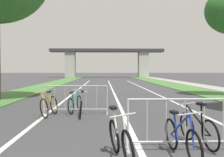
{
  "coord_description": "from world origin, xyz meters",
  "views": [
    {
      "loc": [
        -0.73,
        -2.61,
        1.62
      ],
      "look_at": [
        -0.3,
        11.93,
        1.18
      ],
      "focal_mm": 46.79,
      "sensor_mm": 36.0,
      "label": 1
    }
  ],
  "objects_px": {
    "bicycle_blue_4": "(181,138)",
    "bicycle_black_3": "(198,129)",
    "crowd_barrier_second": "(76,100)",
    "bicycle_silver_1": "(81,107)",
    "bicycle_yellow_2": "(49,105)",
    "bicycle_teal_0": "(75,103)",
    "crowd_barrier_nearest": "(185,125)",
    "bicycle_white_5": "(120,140)"
  },
  "relations": [
    {
      "from": "bicycle_yellow_2",
      "to": "crowd_barrier_nearest",
      "type": "bearing_deg",
      "value": 137.95
    },
    {
      "from": "crowd_barrier_nearest",
      "to": "crowd_barrier_second",
      "type": "relative_size",
      "value": 1.0
    },
    {
      "from": "bicycle_silver_1",
      "to": "bicycle_teal_0",
      "type": "bearing_deg",
      "value": 101.88
    },
    {
      "from": "bicycle_teal_0",
      "to": "bicycle_silver_1",
      "type": "bearing_deg",
      "value": -61.26
    },
    {
      "from": "bicycle_silver_1",
      "to": "bicycle_blue_4",
      "type": "height_order",
      "value": "bicycle_blue_4"
    },
    {
      "from": "bicycle_silver_1",
      "to": "bicycle_yellow_2",
      "type": "relative_size",
      "value": 0.97
    },
    {
      "from": "bicycle_silver_1",
      "to": "bicycle_white_5",
      "type": "bearing_deg",
      "value": -82.06
    },
    {
      "from": "crowd_barrier_nearest",
      "to": "bicycle_black_3",
      "type": "distance_m",
      "value": 0.53
    },
    {
      "from": "bicycle_silver_1",
      "to": "bicycle_white_5",
      "type": "relative_size",
      "value": 1.0
    },
    {
      "from": "bicycle_black_3",
      "to": "bicycle_teal_0",
      "type": "bearing_deg",
      "value": 110.74
    },
    {
      "from": "bicycle_white_5",
      "to": "crowd_barrier_second",
      "type": "bearing_deg",
      "value": -87.8
    },
    {
      "from": "bicycle_silver_1",
      "to": "bicycle_blue_4",
      "type": "relative_size",
      "value": 0.93
    },
    {
      "from": "bicycle_teal_0",
      "to": "bicycle_yellow_2",
      "type": "relative_size",
      "value": 1.0
    },
    {
      "from": "crowd_barrier_second",
      "to": "bicycle_black_3",
      "type": "bearing_deg",
      "value": -56.19
    },
    {
      "from": "bicycle_teal_0",
      "to": "bicycle_black_3",
      "type": "height_order",
      "value": "bicycle_black_3"
    },
    {
      "from": "bicycle_blue_4",
      "to": "bicycle_black_3",
      "type": "bearing_deg",
      "value": -131.77
    },
    {
      "from": "bicycle_teal_0",
      "to": "bicycle_yellow_2",
      "type": "height_order",
      "value": "bicycle_yellow_2"
    },
    {
      "from": "bicycle_black_3",
      "to": "crowd_barrier_second",
      "type": "bearing_deg",
      "value": 112.74
    },
    {
      "from": "bicycle_yellow_2",
      "to": "bicycle_blue_4",
      "type": "relative_size",
      "value": 0.96
    },
    {
      "from": "crowd_barrier_second",
      "to": "bicycle_silver_1",
      "type": "height_order",
      "value": "crowd_barrier_second"
    },
    {
      "from": "bicycle_silver_1",
      "to": "bicycle_blue_4",
      "type": "xyz_separation_m",
      "value": [
        2.2,
        -4.78,
        0.01
      ]
    },
    {
      "from": "bicycle_black_3",
      "to": "bicycle_white_5",
      "type": "height_order",
      "value": "bicycle_black_3"
    },
    {
      "from": "bicycle_black_3",
      "to": "bicycle_silver_1",
      "type": "bearing_deg",
      "value": 114.04
    },
    {
      "from": "bicycle_blue_4",
      "to": "bicycle_silver_1",
      "type": "bearing_deg",
      "value": -72.4
    },
    {
      "from": "bicycle_silver_1",
      "to": "bicycle_black_3",
      "type": "distance_m",
      "value": 4.83
    },
    {
      "from": "crowd_barrier_nearest",
      "to": "bicycle_black_3",
      "type": "height_order",
      "value": "crowd_barrier_nearest"
    },
    {
      "from": "bicycle_silver_1",
      "to": "bicycle_black_3",
      "type": "bearing_deg",
      "value": -59.35
    },
    {
      "from": "crowd_barrier_second",
      "to": "bicycle_white_5",
      "type": "height_order",
      "value": "crowd_barrier_second"
    },
    {
      "from": "bicycle_teal_0",
      "to": "bicycle_black_3",
      "type": "xyz_separation_m",
      "value": [
        3.07,
        -4.95,
        0.01
      ]
    },
    {
      "from": "bicycle_teal_0",
      "to": "bicycle_silver_1",
      "type": "height_order",
      "value": "bicycle_silver_1"
    },
    {
      "from": "bicycle_black_3",
      "to": "bicycle_white_5",
      "type": "xyz_separation_m",
      "value": [
        -1.7,
        -0.94,
        0.0
      ]
    },
    {
      "from": "bicycle_yellow_2",
      "to": "bicycle_white_5",
      "type": "distance_m",
      "value": 5.49
    },
    {
      "from": "crowd_barrier_nearest",
      "to": "bicycle_silver_1",
      "type": "distance_m",
      "value": 4.93
    },
    {
      "from": "bicycle_black_3",
      "to": "bicycle_blue_4",
      "type": "relative_size",
      "value": 0.95
    },
    {
      "from": "bicycle_yellow_2",
      "to": "bicycle_blue_4",
      "type": "distance_m",
      "value": 5.94
    },
    {
      "from": "bicycle_white_5",
      "to": "bicycle_silver_1",
      "type": "bearing_deg",
      "value": -88.95
    },
    {
      "from": "bicycle_teal_0",
      "to": "bicycle_silver_1",
      "type": "relative_size",
      "value": 1.03
    },
    {
      "from": "crowd_barrier_second",
      "to": "bicycle_blue_4",
      "type": "distance_m",
      "value": 5.86
    },
    {
      "from": "crowd_barrier_nearest",
      "to": "bicycle_silver_1",
      "type": "height_order",
      "value": "crowd_barrier_nearest"
    },
    {
      "from": "bicycle_yellow_2",
      "to": "bicycle_blue_4",
      "type": "height_order",
      "value": "bicycle_yellow_2"
    },
    {
      "from": "bicycle_teal_0",
      "to": "bicycle_silver_1",
      "type": "xyz_separation_m",
      "value": [
        0.29,
        -1.0,
        -0.01
      ]
    },
    {
      "from": "crowd_barrier_nearest",
      "to": "bicycle_teal_0",
      "type": "bearing_deg",
      "value": 117.0
    }
  ]
}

